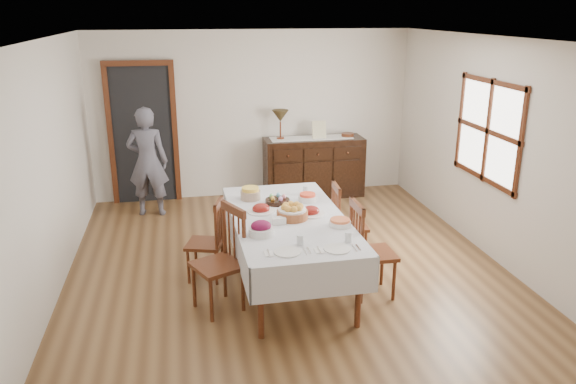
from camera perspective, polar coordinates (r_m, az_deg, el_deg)
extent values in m
plane|color=brown|center=(6.51, 0.17, -8.24)|extent=(6.00, 6.00, 0.00)
cube|color=white|center=(5.84, 0.19, 15.27)|extent=(5.00, 6.00, 0.02)
cube|color=silver|center=(8.94, -3.58, 7.83)|extent=(5.00, 0.02, 2.60)
cube|color=silver|center=(3.35, 10.34, -10.56)|extent=(5.00, 0.02, 2.60)
cube|color=silver|center=(6.10, -23.56, 1.45)|extent=(0.02, 6.00, 2.60)
cube|color=silver|center=(6.96, 20.86, 3.71)|extent=(0.02, 6.00, 2.60)
cube|color=white|center=(7.16, 19.72, 5.86)|extent=(0.02, 1.30, 1.10)
cube|color=#522613|center=(7.16, 19.63, 5.86)|extent=(0.03, 1.46, 1.26)
cube|color=black|center=(8.89, -14.48, 5.60)|extent=(0.90, 0.06, 2.10)
cube|color=#522613|center=(8.87, -14.49, 5.57)|extent=(1.04, 0.08, 2.18)
cube|color=silver|center=(5.95, 0.06, -2.73)|extent=(1.17, 2.28, 0.04)
cylinder|color=#522613|center=(5.17, -2.80, -11.12)|extent=(0.06, 0.06, 0.73)
cylinder|color=#522613|center=(5.37, 7.18, -10.06)|extent=(0.06, 0.06, 0.73)
cylinder|color=#522613|center=(6.93, -5.38, -3.32)|extent=(0.06, 0.06, 0.73)
cylinder|color=#522613|center=(7.08, 2.10, -2.77)|extent=(0.06, 0.06, 0.73)
cube|color=silver|center=(5.92, -5.43, -4.52)|extent=(0.05, 2.31, 0.35)
cube|color=silver|center=(6.14, 5.34, -3.67)|extent=(0.05, 2.31, 0.35)
cube|color=silver|center=(4.99, 2.79, -8.97)|extent=(1.17, 0.04, 0.35)
cube|color=silver|center=(7.06, -1.86, -0.66)|extent=(1.17, 0.04, 0.35)
cube|color=#522613|center=(5.63, -7.18, -7.44)|extent=(0.59, 0.59, 0.04)
cylinder|color=#522613|center=(5.81, -9.52, -9.43)|extent=(0.04, 0.04, 0.45)
cylinder|color=#522613|center=(5.53, -7.80, -10.87)|extent=(0.04, 0.04, 0.45)
cylinder|color=#522613|center=(5.96, -6.42, -8.56)|extent=(0.04, 0.04, 0.45)
cylinder|color=#522613|center=(5.68, -4.59, -9.90)|extent=(0.04, 0.04, 0.45)
cylinder|color=#522613|center=(5.76, -6.48, -3.64)|extent=(0.04, 0.04, 0.59)
cylinder|color=#522613|center=(5.45, -4.48, -4.84)|extent=(0.04, 0.04, 0.59)
cube|color=#522613|center=(5.51, -5.59, -1.79)|extent=(0.22, 0.40, 0.08)
cylinder|color=#522613|center=(5.69, -6.00, -4.12)|extent=(0.02, 0.02, 0.48)
cylinder|color=#522613|center=(5.61, -5.50, -4.42)|extent=(0.02, 0.02, 0.48)
cylinder|color=#522613|center=(5.53, -5.00, -4.73)|extent=(0.02, 0.02, 0.48)
cube|color=#522613|center=(6.31, -8.44, -5.23)|extent=(0.48, 0.48, 0.04)
cylinder|color=#522613|center=(6.57, -9.35, -6.35)|extent=(0.03, 0.03, 0.39)
cylinder|color=#522613|center=(6.30, -10.08, -7.51)|extent=(0.03, 0.03, 0.39)
cylinder|color=#522613|center=(6.50, -6.69, -6.51)|extent=(0.03, 0.03, 0.39)
cylinder|color=#522613|center=(6.23, -7.30, -7.69)|extent=(0.03, 0.03, 0.39)
cylinder|color=#522613|center=(6.32, -6.66, -2.60)|extent=(0.04, 0.04, 0.51)
cylinder|color=#522613|center=(6.02, -7.33, -3.70)|extent=(0.04, 0.04, 0.51)
cube|color=#522613|center=(6.10, -7.07, -1.21)|extent=(0.14, 0.36, 0.07)
cylinder|color=#522613|center=(6.25, -6.82, -3.02)|extent=(0.02, 0.02, 0.42)
cylinder|color=#522613|center=(6.18, -6.98, -3.29)|extent=(0.02, 0.02, 0.42)
cylinder|color=#522613|center=(6.11, -7.15, -3.57)|extent=(0.02, 0.02, 0.42)
cube|color=#522613|center=(5.94, 8.65, -6.22)|extent=(0.43, 0.43, 0.04)
cylinder|color=#522613|center=(5.96, 10.71, -8.84)|extent=(0.04, 0.04, 0.44)
cylinder|color=#522613|center=(6.25, 9.52, -7.44)|extent=(0.04, 0.04, 0.44)
cylinder|color=#522613|center=(5.85, 7.49, -9.23)|extent=(0.04, 0.04, 0.44)
cylinder|color=#522613|center=(6.14, 6.45, -7.78)|extent=(0.04, 0.04, 0.44)
cylinder|color=#522613|center=(5.61, 7.55, -4.49)|extent=(0.04, 0.04, 0.58)
cylinder|color=#522613|center=(5.93, 6.41, -3.15)|extent=(0.04, 0.04, 0.58)
cube|color=#522613|center=(5.68, 7.05, -1.50)|extent=(0.04, 0.41, 0.08)
cylinder|color=#522613|center=(5.70, 7.24, -4.33)|extent=(0.02, 0.02, 0.47)
cylinder|color=#522613|center=(5.78, 6.95, -3.99)|extent=(0.02, 0.02, 0.47)
cylinder|color=#522613|center=(5.86, 6.67, -3.66)|extent=(0.02, 0.02, 0.47)
cube|color=#522613|center=(6.76, 6.30, -3.46)|extent=(0.41, 0.41, 0.04)
cylinder|color=#522613|center=(6.74, 7.87, -5.61)|extent=(0.03, 0.03, 0.40)
cylinder|color=#522613|center=(7.02, 7.19, -4.58)|extent=(0.03, 0.03, 0.40)
cylinder|color=#522613|center=(6.66, 5.23, -5.78)|extent=(0.03, 0.03, 0.40)
cylinder|color=#522613|center=(6.95, 4.66, -4.74)|extent=(0.03, 0.03, 0.40)
cylinder|color=#522613|center=(6.47, 5.21, -1.93)|extent=(0.04, 0.04, 0.52)
cylinder|color=#522613|center=(6.78, 4.59, -0.97)|extent=(0.04, 0.04, 0.52)
cube|color=#522613|center=(6.55, 4.94, 0.40)|extent=(0.06, 0.37, 0.07)
cylinder|color=#522613|center=(6.55, 5.04, -1.84)|extent=(0.02, 0.02, 0.43)
cylinder|color=#522613|center=(6.63, 4.89, -1.59)|extent=(0.02, 0.02, 0.43)
cylinder|color=#522613|center=(6.71, 4.73, -1.36)|extent=(0.02, 0.02, 0.43)
cube|color=black|center=(9.02, 2.62, 2.55)|extent=(1.57, 0.52, 0.94)
cube|color=black|center=(8.59, 0.00, 3.73)|extent=(0.44, 0.02, 0.19)
sphere|color=brown|center=(8.57, 0.03, 3.70)|extent=(0.03, 0.03, 0.03)
cube|color=black|center=(8.69, 3.06, 3.87)|extent=(0.44, 0.02, 0.19)
sphere|color=brown|center=(8.67, 3.10, 3.84)|extent=(0.03, 0.03, 0.03)
cube|color=black|center=(8.82, 6.05, 4.00)|extent=(0.44, 0.02, 0.19)
sphere|color=brown|center=(8.80, 6.09, 3.97)|extent=(0.03, 0.03, 0.03)
imported|color=#565663|center=(8.31, -14.10, 3.35)|extent=(0.58, 0.42, 1.70)
cylinder|color=brown|center=(5.88, 0.44, -2.31)|extent=(0.33, 0.33, 0.09)
cylinder|color=white|center=(5.86, 0.44, -1.81)|extent=(0.30, 0.30, 0.02)
sphere|color=gold|center=(5.87, 1.23, -1.48)|extent=(0.08, 0.08, 0.08)
sphere|color=gold|center=(5.92, 0.88, -1.31)|extent=(0.08, 0.08, 0.08)
sphere|color=gold|center=(5.93, 0.28, -1.27)|extent=(0.08, 0.08, 0.08)
sphere|color=gold|center=(5.90, -0.23, -1.38)|extent=(0.08, 0.08, 0.08)
sphere|color=gold|center=(5.84, -0.36, -1.58)|extent=(0.08, 0.08, 0.08)
sphere|color=gold|center=(5.79, -0.01, -1.76)|extent=(0.08, 0.08, 0.08)
sphere|color=gold|center=(5.78, 0.60, -1.80)|extent=(0.08, 0.08, 0.08)
sphere|color=gold|center=(5.81, 1.12, -1.68)|extent=(0.08, 0.08, 0.08)
cylinder|color=black|center=(6.35, -1.08, -0.94)|extent=(0.28, 0.28, 0.05)
ellipsoid|color=pink|center=(6.35, -0.41, -0.48)|extent=(0.05, 0.05, 0.06)
ellipsoid|color=#72BADE|center=(6.41, -0.99, -0.30)|extent=(0.05, 0.05, 0.06)
ellipsoid|color=#82DB78|center=(6.37, -1.70, -0.43)|extent=(0.05, 0.05, 0.06)
ellipsoid|color=gold|center=(6.28, -1.57, -0.68)|extent=(0.05, 0.05, 0.06)
ellipsoid|color=#D79DE7|center=(6.27, -0.76, -0.71)|extent=(0.05, 0.05, 0.06)
cylinder|color=white|center=(6.10, -2.76, -1.95)|extent=(0.31, 0.31, 0.02)
ellipsoid|color=maroon|center=(6.09, -2.77, -1.68)|extent=(0.19, 0.16, 0.11)
cylinder|color=white|center=(6.02, 2.32, -2.21)|extent=(0.31, 0.31, 0.02)
ellipsoid|color=maroon|center=(6.01, 2.32, -1.94)|extent=(0.19, 0.16, 0.11)
cylinder|color=white|center=(5.48, -2.75, -4.02)|extent=(0.25, 0.25, 0.07)
ellipsoid|color=maroon|center=(5.45, -2.76, -3.45)|extent=(0.20, 0.17, 0.11)
cylinder|color=white|center=(6.42, 2.00, -0.66)|extent=(0.21, 0.21, 0.06)
cylinder|color=#F84829|center=(6.41, 2.00, -0.27)|extent=(0.18, 0.18, 0.03)
cylinder|color=tan|center=(6.49, -3.83, -0.30)|extent=(0.23, 0.23, 0.10)
cylinder|color=yellow|center=(6.47, -3.85, 0.31)|extent=(0.20, 0.20, 0.04)
cylinder|color=white|center=(5.72, 5.31, -3.21)|extent=(0.22, 0.22, 0.05)
cylinder|color=#F77944|center=(5.70, 5.32, -2.86)|extent=(0.20, 0.20, 0.02)
cube|color=white|center=(5.74, -0.95, -2.93)|extent=(0.14, 0.09, 0.07)
cylinder|color=white|center=(5.10, -0.07, -6.10)|extent=(0.25, 0.25, 0.01)
cube|color=white|center=(5.07, -1.97, -6.28)|extent=(0.08, 0.12, 0.01)
cube|color=white|center=(5.07, -1.97, -6.22)|extent=(0.02, 0.16, 0.01)
cube|color=white|center=(5.13, 1.70, -5.99)|extent=(0.01, 0.18, 0.01)
cube|color=white|center=(5.14, 2.13, -5.96)|extent=(0.02, 0.14, 0.01)
cylinder|color=white|center=(5.24, 1.24, -4.88)|extent=(0.07, 0.07, 0.10)
cylinder|color=white|center=(5.18, 5.02, -5.77)|extent=(0.25, 0.25, 0.01)
cube|color=white|center=(5.14, 3.19, -5.96)|extent=(0.08, 0.12, 0.01)
cube|color=white|center=(5.14, 3.19, -5.90)|extent=(0.02, 0.16, 0.01)
cube|color=white|center=(5.22, 6.72, -5.65)|extent=(0.01, 0.18, 0.01)
cube|color=white|center=(5.24, 7.14, -5.61)|extent=(0.02, 0.14, 0.01)
cylinder|color=white|center=(5.33, 6.15, -4.56)|extent=(0.07, 0.07, 0.10)
cylinder|color=white|center=(6.56, -3.19, -0.12)|extent=(0.07, 0.07, 0.10)
cylinder|color=white|center=(6.67, 1.81, 0.23)|extent=(0.06, 0.06, 0.10)
cube|color=white|center=(8.91, 2.38, 5.51)|extent=(1.30, 0.35, 0.01)
cylinder|color=brown|center=(8.83, -0.78, 5.48)|extent=(0.12, 0.12, 0.03)
cylinder|color=brown|center=(8.80, -0.78, 6.37)|extent=(0.02, 0.02, 0.25)
cone|color=#3E321A|center=(8.76, -0.79, 7.75)|extent=(0.26, 0.26, 0.18)
cube|color=beige|center=(8.87, 3.18, 6.33)|extent=(0.22, 0.08, 0.28)
cylinder|color=#522613|center=(9.05, 6.07, 5.79)|extent=(0.20, 0.20, 0.06)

